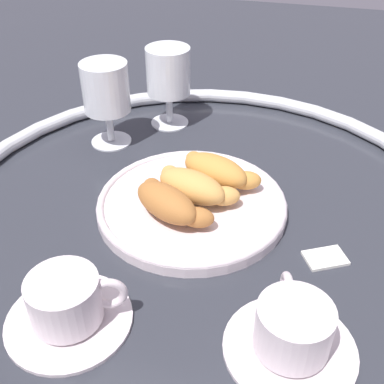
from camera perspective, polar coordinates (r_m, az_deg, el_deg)
ground_plane at (r=0.67m, az=1.21°, el=-2.33°), size 2.20×2.20×0.00m
table_chrome_rim at (r=0.66m, az=1.22°, el=-1.52°), size 0.73×0.73×0.02m
pastry_plate at (r=0.67m, az=-0.00°, el=-1.36°), size 0.26×0.26×0.02m
croissant_large at (r=0.62m, az=-2.82°, el=-1.26°), size 0.12×0.10×0.04m
croissant_small at (r=0.65m, az=0.15°, el=0.76°), size 0.13×0.09×0.04m
croissant_extra at (r=0.69m, az=2.91°, el=2.58°), size 0.13×0.09×0.04m
coffee_cup_near at (r=0.50m, az=11.77°, el=-15.94°), size 0.14×0.14×0.06m
coffee_cup_far at (r=0.53m, az=-14.54°, el=-12.78°), size 0.14×0.14×0.06m
juice_glass_left at (r=0.80m, az=-10.14°, el=11.62°), size 0.08×0.08×0.14m
juice_glass_right at (r=0.85m, az=-2.81°, el=13.62°), size 0.08×0.08×0.14m
sugar_packet at (r=0.62m, az=15.52°, el=-7.40°), size 0.06×0.05×0.01m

